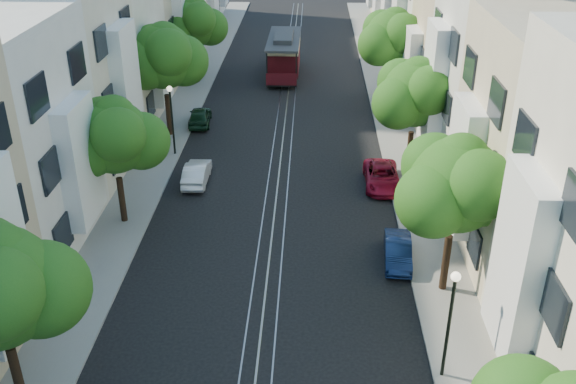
# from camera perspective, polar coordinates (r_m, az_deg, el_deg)

# --- Properties ---
(ground) EXTENTS (200.00, 200.00, 0.00)m
(ground) POSITION_cam_1_polar(r_m,az_deg,el_deg) (43.54, -0.27, 6.38)
(ground) COLOR black
(ground) RESTS_ON ground
(sidewalk_east) EXTENTS (2.50, 80.00, 0.12)m
(sidewalk_east) POSITION_cam_1_polar(r_m,az_deg,el_deg) (43.83, 9.30, 6.25)
(sidewalk_east) COLOR gray
(sidewalk_east) RESTS_ON ground
(sidewalk_west) EXTENTS (2.50, 80.00, 0.12)m
(sidewalk_west) POSITION_cam_1_polar(r_m,az_deg,el_deg) (44.39, -9.72, 6.49)
(sidewalk_west) COLOR gray
(sidewalk_west) RESTS_ON ground
(rail_left) EXTENTS (0.06, 80.00, 0.02)m
(rail_left) POSITION_cam_1_polar(r_m,az_deg,el_deg) (43.56, -0.99, 6.40)
(rail_left) COLOR gray
(rail_left) RESTS_ON ground
(rail_slot) EXTENTS (0.06, 80.00, 0.02)m
(rail_slot) POSITION_cam_1_polar(r_m,az_deg,el_deg) (43.53, -0.27, 6.39)
(rail_slot) COLOR gray
(rail_slot) RESTS_ON ground
(rail_right) EXTENTS (0.06, 80.00, 0.02)m
(rail_right) POSITION_cam_1_polar(r_m,az_deg,el_deg) (43.51, 0.46, 6.39)
(rail_right) COLOR gray
(rail_right) RESTS_ON ground
(lane_line) EXTENTS (0.08, 80.00, 0.01)m
(lane_line) POSITION_cam_1_polar(r_m,az_deg,el_deg) (43.53, -0.27, 6.39)
(lane_line) COLOR tan
(lane_line) RESTS_ON ground
(townhouses_east) EXTENTS (7.75, 72.00, 12.00)m
(townhouses_east) POSITION_cam_1_polar(r_m,az_deg,el_deg) (43.06, 16.09, 12.34)
(townhouses_east) COLOR beige
(townhouses_east) RESTS_ON ground
(townhouses_west) EXTENTS (7.75, 72.00, 11.76)m
(townhouses_west) POSITION_cam_1_polar(r_m,az_deg,el_deg) (44.01, -16.31, 12.48)
(townhouses_west) COLOR silver
(townhouses_west) RESTS_ON ground
(tree_e_b) EXTENTS (4.93, 4.08, 6.68)m
(tree_e_b) POSITION_cam_1_polar(r_m,az_deg,el_deg) (24.79, 14.85, 0.43)
(tree_e_b) COLOR black
(tree_e_b) RESTS_ON ground
(tree_e_c) EXTENTS (4.84, 3.99, 6.52)m
(tree_e_c) POSITION_cam_1_polar(r_m,az_deg,el_deg) (34.84, 11.31, 8.45)
(tree_e_c) COLOR black
(tree_e_c) RESTS_ON ground
(tree_e_d) EXTENTS (5.01, 4.16, 6.85)m
(tree_e_d) POSITION_cam_1_polar(r_m,az_deg,el_deg) (45.23, 9.37, 13.30)
(tree_e_d) COLOR black
(tree_e_d) RESTS_ON ground
(tree_w_b) EXTENTS (4.72, 3.87, 6.27)m
(tree_w_b) POSITION_cam_1_polar(r_m,az_deg,el_deg) (30.17, -15.14, 4.61)
(tree_w_b) COLOR black
(tree_w_b) RESTS_ON ground
(tree_w_c) EXTENTS (5.13, 4.28, 7.09)m
(tree_w_c) POSITION_cam_1_polar(r_m,az_deg,el_deg) (40.02, -10.95, 11.64)
(tree_w_c) COLOR black
(tree_w_c) RESTS_ON ground
(tree_w_d) EXTENTS (4.84, 3.99, 6.52)m
(tree_w_d) POSITION_cam_1_polar(r_m,az_deg,el_deg) (50.60, -8.27, 14.55)
(tree_w_d) COLOR black
(tree_w_d) RESTS_ON ground
(lamp_east) EXTENTS (0.32, 0.32, 4.16)m
(lamp_east) POSITION_cam_1_polar(r_m,az_deg,el_deg) (21.43, 14.29, -10.10)
(lamp_east) COLOR black
(lamp_east) RESTS_ON ground
(lamp_west) EXTENTS (0.32, 0.32, 4.16)m
(lamp_west) POSITION_cam_1_polar(r_m,az_deg,el_deg) (37.74, -10.34, 7.18)
(lamp_west) COLOR black
(lamp_west) RESTS_ON ground
(cable_car) EXTENTS (2.59, 8.09, 3.10)m
(cable_car) POSITION_cam_1_polar(r_m,az_deg,el_deg) (52.75, -0.36, 12.25)
(cable_car) COLOR black
(cable_car) RESTS_ON ground
(parked_car_e_mid) EXTENTS (1.34, 3.28, 1.06)m
(parked_car_e_mid) POSITION_cam_1_polar(r_m,az_deg,el_deg) (28.32, 9.74, -5.21)
(parked_car_e_mid) COLOR #0D1C43
(parked_car_e_mid) RESTS_ON ground
(parked_car_e_far) EXTENTS (1.85, 3.98, 1.10)m
(parked_car_e_far) POSITION_cam_1_polar(r_m,az_deg,el_deg) (34.70, 8.36, 1.38)
(parked_car_e_far) COLOR maroon
(parked_car_e_far) RESTS_ON ground
(parked_car_w_mid) EXTENTS (1.21, 3.42, 1.13)m
(parked_car_w_mid) POSITION_cam_1_polar(r_m,az_deg,el_deg) (35.08, -8.11, 1.71)
(parked_car_w_mid) COLOR silver
(parked_car_w_mid) RESTS_ON ground
(parked_car_w_far) EXTENTS (1.62, 3.54, 1.17)m
(parked_car_w_far) POSITION_cam_1_polar(r_m,az_deg,el_deg) (43.03, -7.84, 6.70)
(parked_car_w_far) COLOR #13301D
(parked_car_w_far) RESTS_ON ground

